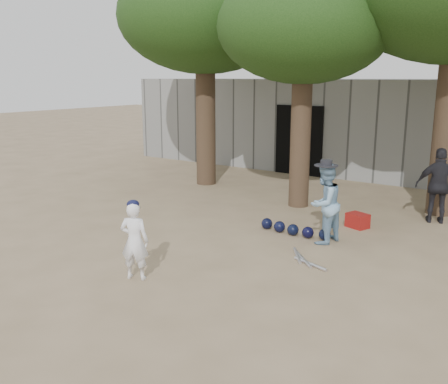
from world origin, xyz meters
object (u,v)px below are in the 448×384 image
Objects in this scene: boy_player at (135,241)px; spectator_blue at (324,204)px; red_bag at (358,221)px; spectator_dark at (439,186)px.

spectator_blue reaches higher than boy_player.
spectator_blue is at bearing -98.65° from red_bag.
spectator_dark is (3.16, 5.93, 0.20)m from boy_player.
spectator_dark is 1.95m from red_bag.
boy_player is at bearing 44.72° from spectator_dark.
spectator_dark is 3.86× the size of red_bag.
red_bag is (0.20, 1.31, -0.61)m from spectator_blue.
spectator_dark reaches higher than spectator_blue.
red_bag is (1.90, 4.59, -0.47)m from boy_player.
red_bag is at bearing -135.39° from boy_player.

